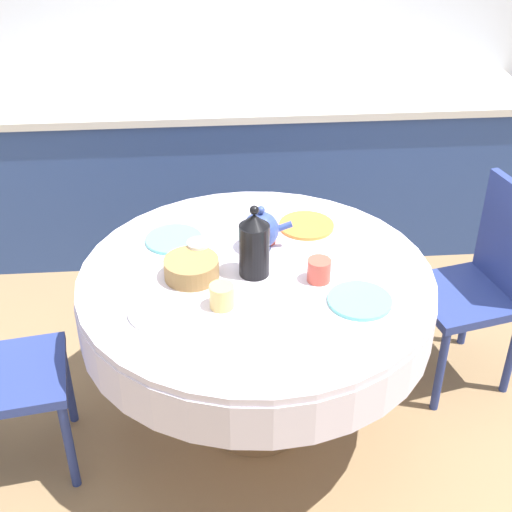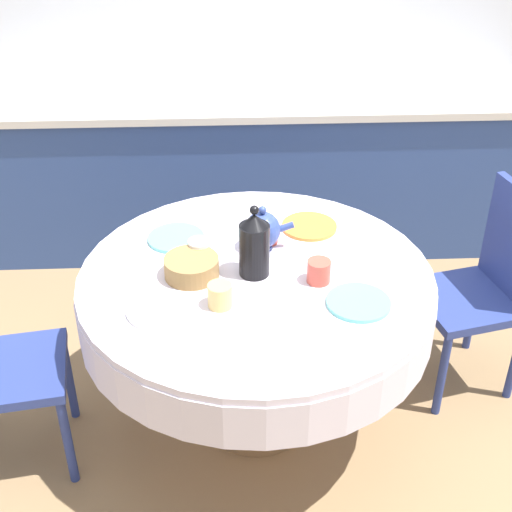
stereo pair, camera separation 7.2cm
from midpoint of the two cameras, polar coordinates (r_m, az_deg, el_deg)
ground_plane at (r=3.15m, az=-0.67°, el=-12.83°), size 12.00×12.00×0.00m
wall_back at (r=4.16m, az=-2.65°, el=19.50°), size 7.00×0.05×2.60m
kitchen_counter at (r=4.13m, az=-2.17°, el=6.86°), size 3.24×0.64×0.90m
dining_table at (r=2.74m, az=-0.75°, el=-3.59°), size 1.35×1.35×0.75m
chair_left at (r=3.19m, az=16.97°, el=-1.71°), size 0.48×0.48×0.94m
plate_near_left at (r=2.49m, az=-8.43°, el=-4.41°), size 0.23×0.23×0.01m
cup_near_left at (r=2.48m, az=-3.58°, el=-3.24°), size 0.09×0.09×0.09m
plate_near_right at (r=2.54m, az=7.50°, el=-3.56°), size 0.23×0.23×0.01m
cup_near_right at (r=2.61m, az=4.28°, el=-1.15°), size 0.09×0.09×0.09m
plate_far_left at (r=2.89m, az=-7.30°, el=1.32°), size 0.23×0.23×0.01m
cup_far_left at (r=2.73m, az=-5.35°, el=0.33°), size 0.09×0.09×0.09m
plate_far_right at (r=2.96m, az=3.36°, el=2.45°), size 0.23×0.23×0.01m
cup_far_right at (r=2.84m, az=0.02°, el=1.90°), size 0.09×0.09×0.09m
coffee_carafe at (r=2.60m, az=-0.94°, el=0.88°), size 0.11×0.11×0.29m
teapot at (r=2.78m, az=-0.33°, el=2.10°), size 0.20×0.14×0.19m
bread_basket at (r=2.64m, az=-5.96°, el=-1.01°), size 0.20×0.20×0.08m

